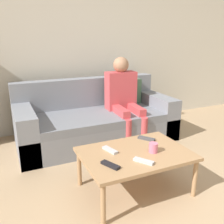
# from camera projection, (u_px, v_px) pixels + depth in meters

# --- Properties ---
(wall_back) EXTENTS (12.00, 0.06, 2.60)m
(wall_back) POSITION_uv_depth(u_px,v_px,m) (86.00, 40.00, 3.68)
(wall_back) COLOR beige
(wall_back) RESTS_ON ground_plane
(couch) EXTENTS (2.04, 0.93, 0.80)m
(couch) POSITION_uv_depth(u_px,v_px,m) (96.00, 121.00, 3.37)
(couch) COLOR gray
(couch) RESTS_ON ground_plane
(coffee_table) EXTENTS (0.94, 0.66, 0.38)m
(coffee_table) POSITION_uv_depth(u_px,v_px,m) (135.00, 156.00, 2.20)
(coffee_table) COLOR #A87F56
(coffee_table) RESTS_ON ground_plane
(person_adult) EXTENTS (0.41, 0.66, 1.10)m
(person_adult) POSITION_uv_depth(u_px,v_px,m) (123.00, 93.00, 3.33)
(person_adult) COLOR #C6474C
(person_adult) RESTS_ON ground_plane
(cup_near) EXTENTS (0.08, 0.08, 0.09)m
(cup_near) POSITION_uv_depth(u_px,v_px,m) (153.00, 148.00, 2.18)
(cup_near) COLOR pink
(cup_near) RESTS_ON coffee_table
(tv_remote_0) EXTENTS (0.14, 0.17, 0.02)m
(tv_remote_0) POSITION_uv_depth(u_px,v_px,m) (146.00, 139.00, 2.46)
(tv_remote_0) COLOR #47474C
(tv_remote_0) RESTS_ON coffee_table
(tv_remote_1) EXTENTS (0.11, 0.17, 0.02)m
(tv_remote_1) POSITION_uv_depth(u_px,v_px,m) (110.00, 165.00, 1.95)
(tv_remote_1) COLOR black
(tv_remote_1) RESTS_ON coffee_table
(tv_remote_2) EXTENTS (0.09, 0.18, 0.02)m
(tv_remote_2) POSITION_uv_depth(u_px,v_px,m) (110.00, 150.00, 2.21)
(tv_remote_2) COLOR #B7B7BC
(tv_remote_2) RESTS_ON coffee_table
(tv_remote_3) EXTENTS (0.14, 0.17, 0.02)m
(tv_remote_3) POSITION_uv_depth(u_px,v_px,m) (144.00, 161.00, 2.01)
(tv_remote_3) COLOR #B7B7BC
(tv_remote_3) RESTS_ON coffee_table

